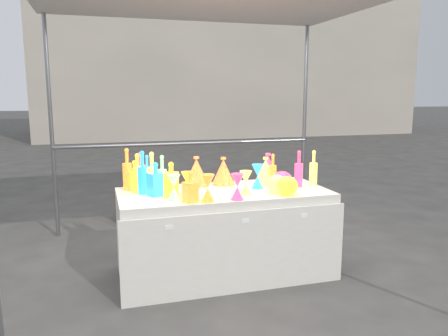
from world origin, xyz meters
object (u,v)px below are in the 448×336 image
object	(u,v)px
bottle_0	(135,176)
lampshade_0	(197,171)
hourglass_0	(208,188)
globe_0	(287,187)
display_table	(224,233)
cardboard_box_closed	(139,207)
decanter_0	(171,179)

from	to	relation	value
bottle_0	lampshade_0	distance (m)	0.57
hourglass_0	lampshade_0	world-z (taller)	lampshade_0
bottle_0	lampshade_0	world-z (taller)	bottle_0
globe_0	hourglass_0	bearing A→B (deg)	-177.49
display_table	globe_0	bearing A→B (deg)	-33.08
hourglass_0	globe_0	bearing A→B (deg)	2.51
display_table	bottle_0	bearing A→B (deg)	165.04
display_table	cardboard_box_closed	distance (m)	1.96
bottle_0	lampshade_0	bearing A→B (deg)	9.25
bottle_0	globe_0	xyz separation A→B (m)	(1.19, -0.49, -0.07)
display_table	globe_0	xyz separation A→B (m)	(0.45, -0.30, 0.45)
cardboard_box_closed	bottle_0	xyz separation A→B (m)	(-0.17, -1.67, 0.70)
cardboard_box_closed	hourglass_0	distance (m)	2.32
display_table	lampshade_0	size ratio (longest dim) A/B	6.88
hourglass_0	globe_0	size ratio (longest dim) A/B	1.23
cardboard_box_closed	bottle_0	bearing A→B (deg)	-111.78
cardboard_box_closed	globe_0	bearing A→B (deg)	-80.55
lampshade_0	globe_0	bearing A→B (deg)	-23.70
bottle_0	globe_0	bearing A→B (deg)	-22.45
decanter_0	display_table	bearing A→B (deg)	19.59
bottle_0	globe_0	world-z (taller)	bottle_0
cardboard_box_closed	display_table	bearing A→B (deg)	-88.92
display_table	lampshade_0	world-z (taller)	lampshade_0
decanter_0	lampshade_0	size ratio (longest dim) A/B	1.07
bottle_0	decanter_0	xyz separation A→B (m)	(0.27, -0.27, 0.01)
display_table	cardboard_box_closed	bearing A→B (deg)	106.97
bottle_0	hourglass_0	xyz separation A→B (m)	(0.51, -0.52, -0.03)
hourglass_0	display_table	bearing A→B (deg)	54.86
cardboard_box_closed	decanter_0	world-z (taller)	decanter_0
bottle_0	decanter_0	world-z (taller)	decanter_0
display_table	hourglass_0	xyz separation A→B (m)	(-0.23, -0.33, 0.48)
display_table	hourglass_0	world-z (taller)	hourglass_0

